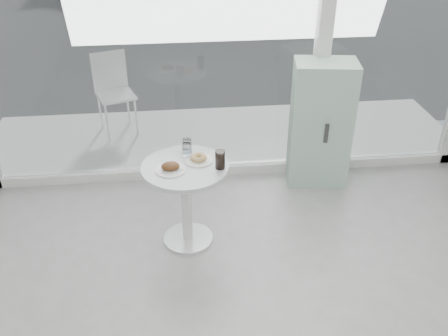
{
  "coord_description": "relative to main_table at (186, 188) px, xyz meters",
  "views": [
    {
      "loc": [
        -0.56,
        -1.6,
        2.86
      ],
      "look_at": [
        -0.2,
        1.7,
        0.85
      ],
      "focal_mm": 40.0,
      "sensor_mm": 36.0,
      "label": 1
    }
  ],
  "objects": [
    {
      "name": "patio_deck",
      "position": [
        0.5,
        1.9,
        -0.53
      ],
      "size": [
        5.6,
        1.6,
        0.05
      ],
      "primitive_type": "cube",
      "color": "white",
      "rests_on": "ground"
    },
    {
      "name": "plate_fritter",
      "position": [
        -0.11,
        -0.06,
        0.25
      ],
      "size": [
        0.25,
        0.25,
        0.07
      ],
      "color": "white",
      "rests_on": "main_table"
    },
    {
      "name": "plate_donut",
      "position": [
        0.12,
        0.07,
        0.24
      ],
      "size": [
        0.23,
        0.23,
        0.06
      ],
      "color": "white",
      "rests_on": "main_table"
    },
    {
      "name": "mint_cabinet",
      "position": [
        1.39,
        0.88,
        0.1
      ],
      "size": [
        0.65,
        0.48,
        1.29
      ],
      "rotation": [
        0.0,
        0.0,
        -0.15
      ],
      "color": "#9DC8B0",
      "rests_on": "ground"
    },
    {
      "name": "water_tumbler_b",
      "position": [
        0.03,
        0.22,
        0.28
      ],
      "size": [
        0.08,
        0.08,
        0.13
      ],
      "color": "white",
      "rests_on": "main_table"
    },
    {
      "name": "storefront",
      "position": [
        0.57,
        1.1,
        1.16
      ],
      "size": [
        5.0,
        0.14,
        3.0
      ],
      "color": "white",
      "rests_on": "ground"
    },
    {
      "name": "patio_chair",
      "position": [
        -0.77,
        2.21,
        0.04
      ],
      "size": [
        0.53,
        0.53,
        0.96
      ],
      "rotation": [
        0.0,
        0.0,
        0.33
      ],
      "color": "white",
      "rests_on": "patio_deck"
    },
    {
      "name": "cola_glass",
      "position": [
        0.28,
        -0.06,
        0.29
      ],
      "size": [
        0.08,
        0.08,
        0.16
      ],
      "color": "white",
      "rests_on": "main_table"
    },
    {
      "name": "main_table",
      "position": [
        0.0,
        0.0,
        0.0
      ],
      "size": [
        0.72,
        0.72,
        0.77
      ],
      "color": "white",
      "rests_on": "ground"
    },
    {
      "name": "room_shell",
      "position": [
        0.5,
        -2.46,
        1.36
      ],
      "size": [
        6.0,
        6.0,
        6.0
      ],
      "color": "silver",
      "rests_on": "ground"
    },
    {
      "name": "water_tumbler_a",
      "position": [
        0.02,
        0.16,
        0.27
      ],
      "size": [
        0.07,
        0.07,
        0.12
      ],
      "color": "white",
      "rests_on": "main_table"
    }
  ]
}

